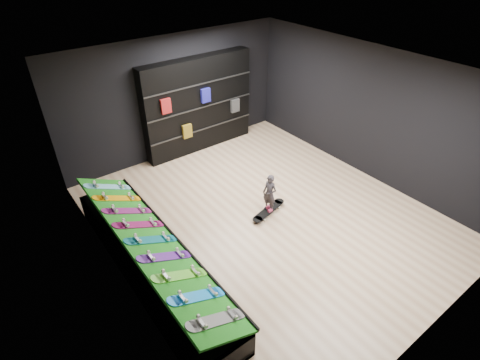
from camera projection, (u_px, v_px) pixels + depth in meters
floor at (265, 216)px, 7.80m from camera, size 6.00×7.00×0.01m
ceiling at (272, 74)px, 6.12m from camera, size 6.00×7.00×0.01m
wall_back at (175, 97)px, 9.26m from camera, size 6.00×0.02×3.00m
wall_front at (452, 266)px, 4.66m from camera, size 6.00×0.02×3.00m
wall_left at (112, 216)px, 5.46m from camera, size 0.02×7.00×3.00m
wall_right at (368, 113)px, 8.46m from camera, size 0.02×7.00×3.00m
display_rack at (152, 262)px, 6.39m from camera, size 0.90×4.50×0.50m
turf_ramp at (151, 241)px, 6.15m from camera, size 0.92×4.50×0.46m
back_shelving at (198, 105)px, 9.57m from camera, size 3.03×0.35×2.42m
floor_skateboard at (269, 211)px, 7.86m from camera, size 1.00×0.44×0.09m
child at (269, 200)px, 7.69m from camera, size 0.18×0.22×0.51m
display_board_0 at (216, 320)px, 4.89m from camera, size 0.93×0.22×0.50m
display_board_1 at (197, 296)px, 5.21m from camera, size 0.93×0.22×0.50m
display_board_2 at (180, 275)px, 5.52m from camera, size 0.93×0.22×0.50m
display_board_3 at (165, 257)px, 5.83m from camera, size 0.93×0.22×0.50m
display_board_4 at (151, 240)px, 6.14m from camera, size 0.93×0.22×0.50m
display_board_5 at (139, 225)px, 6.46m from camera, size 0.93×0.22×0.50m
display_board_6 at (128, 211)px, 6.77m from camera, size 0.93×0.22×0.50m
display_board_7 at (117, 198)px, 7.08m from camera, size 0.93×0.22×0.50m
display_board_8 at (108, 187)px, 7.39m from camera, size 0.93×0.22×0.50m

